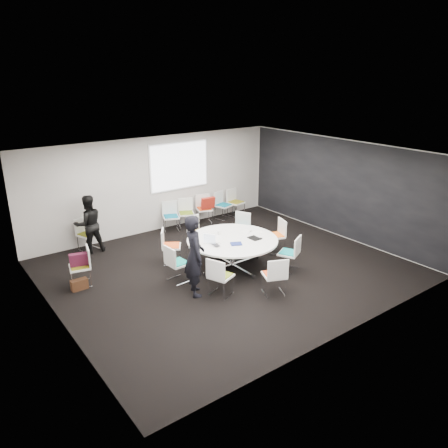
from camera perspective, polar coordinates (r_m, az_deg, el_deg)
room_shell at (r=10.24m, az=0.86°, el=1.39°), size 8.08×7.08×2.88m
conference_table at (r=10.61m, az=1.10°, el=-2.93°), size 2.20×2.20×0.73m
projection_screen at (r=13.29m, az=-5.84°, el=7.53°), size 1.90×0.03×1.35m
chair_ring_a at (r=11.67m, az=6.67°, el=-2.31°), size 0.57×0.57×0.88m
chair_ring_b at (r=12.08m, az=2.08°, el=-1.40°), size 0.61×0.61×0.88m
chair_ring_c at (r=11.82m, az=-3.35°, el=-1.90°), size 0.55×0.54×0.88m
chair_ring_d at (r=10.99m, az=-6.91°, el=-3.72°), size 0.63×0.63×0.88m
chair_ring_e at (r=10.05m, az=-6.09°, el=-6.01°), size 0.48×0.49×0.88m
chair_ring_f at (r=9.41m, az=-0.47°, el=-7.77°), size 0.59×0.59×0.88m
chair_ring_g at (r=9.50m, az=6.57°, el=-7.60°), size 0.60×0.59×0.88m
chair_ring_h at (r=10.63m, az=8.48°, el=-4.63°), size 0.61×0.61×0.88m
chair_back_a at (r=13.16m, az=-6.91°, el=0.25°), size 0.59×0.58×0.88m
chair_back_b at (r=13.42m, az=-4.93°, el=0.70°), size 0.61×0.60×0.88m
chair_back_c at (r=13.80m, az=-2.59°, el=1.30°), size 0.58×0.57×0.88m
chair_back_d at (r=14.15m, az=-0.09°, el=1.78°), size 0.57×0.56×0.88m
chair_back_e at (r=14.48m, az=1.53°, el=2.19°), size 0.53×0.52×0.88m
chair_spare_left at (r=10.34m, az=-18.15°, el=-6.17°), size 0.54×0.55×0.88m
chair_person_back at (r=12.24m, az=-17.32°, el=-2.04°), size 0.58×0.57×0.88m
person_main at (r=9.23m, az=-3.86°, el=-4.13°), size 0.63×0.76×1.79m
person_back at (r=11.93m, az=-17.27°, el=-0.01°), size 0.78×0.62×1.56m
laptop at (r=10.19m, az=-0.96°, el=-2.65°), size 0.25×0.34×0.02m
laptop_lid at (r=10.19m, az=-1.91°, el=-1.94°), size 0.18×0.26×0.22m
notebook_black at (r=10.58m, az=3.98°, el=-1.86°), size 0.23×0.30×0.02m
tablet_folio at (r=10.22m, az=1.59°, el=-2.59°), size 0.32×0.30×0.03m
papers_right at (r=11.00m, az=2.83°, el=-1.02°), size 0.34×0.28×0.00m
papers_front at (r=10.99m, az=4.23°, el=-1.07°), size 0.36×0.33×0.00m
cup at (r=10.81m, az=-0.66°, el=-1.13°), size 0.08×0.08×0.09m
phone at (r=10.57m, az=4.74°, el=-1.93°), size 0.16×0.11×0.01m
maroon_bag at (r=10.20m, az=-18.43°, el=-4.43°), size 0.42×0.23×0.28m
brown_bag at (r=10.21m, az=-18.37°, el=-7.50°), size 0.36×0.17×0.24m
red_jacket at (r=13.50m, az=-2.10°, el=2.77°), size 0.46×0.22×0.36m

